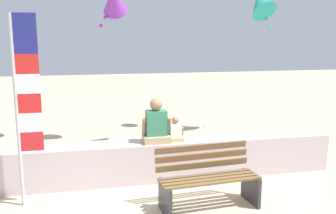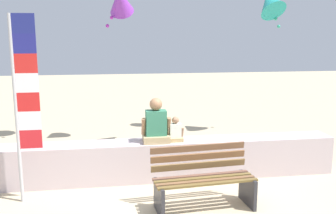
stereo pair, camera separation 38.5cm
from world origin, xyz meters
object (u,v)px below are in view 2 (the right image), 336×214
at_px(person_child, 175,132).
at_px(park_bench, 203,180).
at_px(flag_banner, 23,95).
at_px(kite_teal, 270,4).
at_px(person_adult, 156,125).
at_px(kite_purple, 120,1).

bearing_deg(person_child, park_bench, -80.10).
bearing_deg(flag_banner, kite_teal, 32.86).
relative_size(flag_banner, kite_teal, 2.84).
xyz_separation_m(person_child, flag_banner, (-2.35, -0.58, 0.79)).
distance_m(person_adult, kite_teal, 4.75).
relative_size(person_child, kite_teal, 0.44).
bearing_deg(person_adult, kite_purple, 101.72).
bearing_deg(park_bench, kite_purple, 106.27).
relative_size(person_adult, flag_banner, 0.28).
xyz_separation_m(flag_banner, kite_purple, (1.53, 2.93, 1.59)).
bearing_deg(kite_teal, person_adult, -138.78).
height_order(park_bench, person_child, person_child).
distance_m(park_bench, flag_banner, 2.90).
height_order(park_bench, flag_banner, flag_banner).
distance_m(person_adult, kite_purple, 3.29).
bearing_deg(park_bench, kite_teal, 56.54).
distance_m(person_child, flag_banner, 2.55).
height_order(person_adult, kite_teal, kite_teal).
bearing_deg(person_adult, kite_teal, 41.22).
distance_m(person_adult, flag_banner, 2.20).
distance_m(park_bench, person_child, 1.28).
distance_m(person_child, kite_purple, 3.45).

